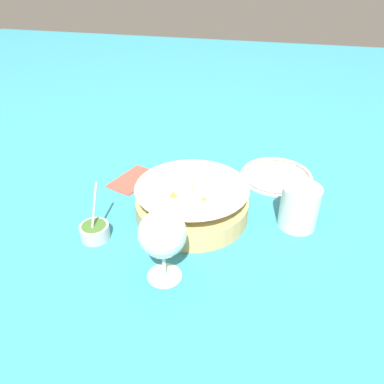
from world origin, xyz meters
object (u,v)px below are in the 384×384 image
sauce_cup (95,231)px  wine_glass (162,236)px  beer_mug (299,208)px  side_plate (277,175)px  food_basket (192,203)px

sauce_cup → wine_glass: wine_glass is taller
sauce_cup → beer_mug: bearing=-70.4°
beer_mug → side_plate: 0.21m
side_plate → wine_glass: bearing=155.9°
wine_glass → side_plate: size_ratio=0.76×
wine_glass → side_plate: bearing=-24.1°
wine_glass → side_plate: 0.48m
food_basket → sauce_cup: bearing=124.0°
sauce_cup → side_plate: sauce_cup is taller
sauce_cup → wine_glass: bearing=-112.3°
food_basket → sauce_cup: (-0.13, 0.19, -0.02)m
sauce_cup → side_plate: 0.52m
sauce_cup → wine_glass: size_ratio=0.81×
wine_glass → side_plate: (0.43, -0.19, -0.10)m
food_basket → side_plate: 0.30m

